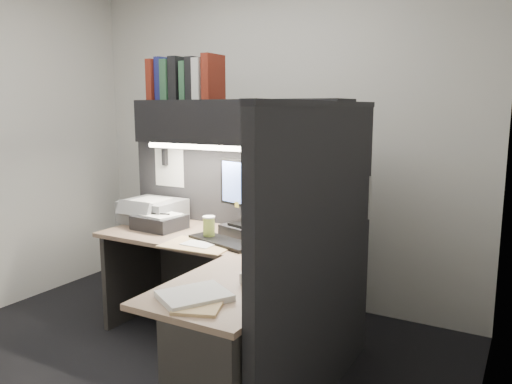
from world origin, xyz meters
TOP-DOWN VIEW (x-y plane):
  - floor at (0.00, 0.00)m, footprint 3.50×3.50m
  - wall_back at (0.00, 1.50)m, footprint 3.50×0.04m
  - wall_right at (1.75, 0.00)m, footprint 0.04×3.00m
  - partition_back at (0.03, 0.93)m, footprint 1.90×0.06m
  - partition_right at (0.98, 0.18)m, footprint 0.06×1.50m
  - desk at (0.43, -0.00)m, footprint 1.70×1.53m
  - overhead_shelf at (0.12, 0.75)m, footprint 1.55×0.34m
  - task_light_tube at (0.12, 0.61)m, footprint 1.32×0.04m
  - monitor at (0.23, 0.68)m, footprint 0.47×0.30m
  - keyboard at (0.20, 0.44)m, footprint 0.53×0.30m
  - mousepad at (0.67, 0.49)m, footprint 0.24×0.23m
  - mouse at (0.66, 0.50)m, footprint 0.06×0.09m
  - telephone at (0.62, 0.72)m, footprint 0.28×0.29m
  - coffee_cup at (0.06, 0.48)m, footprint 0.08×0.08m
  - printer at (-0.61, 0.70)m, footprint 0.43×0.36m
  - notebook_stack at (-0.42, 0.55)m, footprint 0.35×0.30m
  - open_folder at (0.09, 0.32)m, footprint 0.47×0.32m
  - paper_stack_a at (0.80, -0.01)m, footprint 0.33×0.29m
  - paper_stack_b at (0.61, -0.42)m, footprint 0.36×0.38m
  - manila_stack at (0.67, -0.47)m, footprint 0.28×0.31m
  - binder_row at (-0.30, 0.75)m, footprint 0.55×0.26m
  - pinned_papers at (0.42, 0.56)m, footprint 1.76×1.31m

SIDE VIEW (x-z plane):
  - floor at x=0.00m, z-range 0.00..0.00m
  - desk at x=0.43m, z-range 0.08..0.81m
  - mousepad at x=0.67m, z-range 0.73..0.73m
  - open_folder at x=0.09m, z-range 0.73..0.74m
  - manila_stack at x=0.67m, z-range 0.73..0.74m
  - keyboard at x=0.20m, z-range 0.73..0.75m
  - paper_stack_b at x=0.61m, z-range 0.73..0.76m
  - mouse at x=0.66m, z-range 0.73..0.77m
  - paper_stack_a at x=0.80m, z-range 0.73..0.78m
  - telephone at x=0.62m, z-range 0.73..0.81m
  - notebook_stack at x=-0.42m, z-range 0.73..0.83m
  - partition_back at x=0.03m, z-range 0.00..1.60m
  - partition_right at x=0.98m, z-range 0.00..1.60m
  - coffee_cup at x=0.06m, z-range 0.73..0.88m
  - printer at x=-0.61m, z-range 0.73..0.90m
  - monitor at x=0.23m, z-range 0.68..1.20m
  - pinned_papers at x=0.42m, z-range 0.80..1.31m
  - task_light_tube at x=0.12m, z-range 1.31..1.35m
  - wall_back at x=0.00m, z-range 0.00..2.70m
  - wall_right at x=1.75m, z-range 0.00..2.70m
  - overhead_shelf at x=0.12m, z-range 1.35..1.65m
  - binder_row at x=-0.30m, z-range 1.64..1.95m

